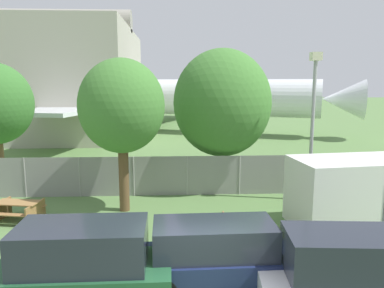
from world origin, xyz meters
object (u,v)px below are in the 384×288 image
at_px(car_navy_suv_mid_left, 214,254).
at_px(car_silver_van_near_left, 355,272).
at_px(portable_cabin, 356,192).
at_px(picnic_bench_open_grass, 206,227).
at_px(picnic_bench_near_cabin, 18,209).
at_px(airplane, 147,97).
at_px(tree_behind_benches, 222,103).
at_px(tree_left_of_cabin, 122,107).
at_px(car_dark_green_van_far_left, 83,264).

height_order(car_navy_suv_mid_left, car_silver_van_near_left, car_silver_van_near_left).
bearing_deg(portable_cabin, car_silver_van_near_left, -122.99).
bearing_deg(picnic_bench_open_grass, picnic_bench_near_cabin, 163.31).
bearing_deg(airplane, tree_behind_benches, -55.40).
bearing_deg(picnic_bench_open_grass, car_silver_van_near_left, -53.54).
relative_size(tree_left_of_cabin, car_navy_suv_mid_left, 1.45).
bearing_deg(portable_cabin, picnic_bench_near_cabin, 168.47).
bearing_deg(car_navy_suv_mid_left, portable_cabin, -145.66).
height_order(portable_cabin, car_dark_green_van_far_left, portable_cabin).
height_order(picnic_bench_near_cabin, car_dark_green_van_far_left, car_dark_green_van_far_left).
relative_size(picnic_bench_open_grass, car_navy_suv_mid_left, 0.44).
relative_size(car_navy_suv_mid_left, car_silver_van_near_left, 0.95).
height_order(picnic_bench_near_cabin, car_silver_van_near_left, car_silver_van_near_left).
height_order(portable_cabin, car_navy_suv_mid_left, portable_cabin).
xyz_separation_m(portable_cabin, tree_behind_benches, (-4.40, 5.62, 3.04)).
xyz_separation_m(picnic_bench_open_grass, car_navy_suv_mid_left, (-0.07, -3.11, 0.50)).
bearing_deg(picnic_bench_open_grass, tree_left_of_cabin, 135.34).
bearing_deg(portable_cabin, picnic_bench_open_grass, -176.00).
height_order(tree_behind_benches, car_navy_suv_mid_left, tree_behind_benches).
bearing_deg(picnic_bench_near_cabin, car_silver_van_near_left, -31.73).
height_order(airplane, car_navy_suv_mid_left, airplane).
xyz_separation_m(airplane, car_silver_van_near_left, (7.21, -34.01, -2.73)).
distance_m(picnic_bench_open_grass, car_navy_suv_mid_left, 3.15).
distance_m(airplane, car_silver_van_near_left, 34.88).
height_order(picnic_bench_near_cabin, car_navy_suv_mid_left, car_navy_suv_mid_left).
relative_size(portable_cabin, tree_left_of_cabin, 0.78).
bearing_deg(car_silver_van_near_left, portable_cabin, -111.30).
xyz_separation_m(portable_cabin, car_navy_suv_mid_left, (-5.85, -4.22, -0.31)).
bearing_deg(car_dark_green_van_far_left, portable_cabin, -152.96).
bearing_deg(car_silver_van_near_left, picnic_bench_near_cabin, -26.88).
bearing_deg(picnic_bench_near_cabin, portable_cabin, -4.69).
bearing_deg(car_silver_van_near_left, car_dark_green_van_far_left, -0.43).
xyz_separation_m(tree_left_of_cabin, car_dark_green_van_far_left, (-0.11, -6.83, -3.35)).
xyz_separation_m(tree_behind_benches, car_dark_green_van_far_left, (-4.69, -10.39, -3.27)).
bearing_deg(car_dark_green_van_far_left, car_navy_suv_mid_left, -171.06).
relative_size(portable_cabin, tree_behind_benches, 0.70).
relative_size(picnic_bench_near_cabin, tree_left_of_cabin, 0.30).
distance_m(tree_left_of_cabin, car_dark_green_van_far_left, 7.61).
relative_size(car_dark_green_van_far_left, car_navy_suv_mid_left, 0.98).
distance_m(picnic_bench_open_grass, tree_left_of_cabin, 5.98).
distance_m(portable_cabin, car_dark_green_van_far_left, 10.27).
bearing_deg(car_silver_van_near_left, airplane, -73.19).
xyz_separation_m(portable_cabin, car_dark_green_van_far_left, (-9.09, -4.77, -0.23)).
relative_size(airplane, portable_cabin, 8.54).
height_order(picnic_bench_near_cabin, tree_behind_benches, tree_behind_benches).
bearing_deg(car_navy_suv_mid_left, tree_behind_benches, -99.83).
relative_size(picnic_bench_near_cabin, car_dark_green_van_far_left, 0.45).
height_order(airplane, picnic_bench_open_grass, airplane).
bearing_deg(tree_left_of_cabin, portable_cabin, -12.91).
xyz_separation_m(airplane, tree_behind_benches, (5.44, -23.03, 0.60)).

